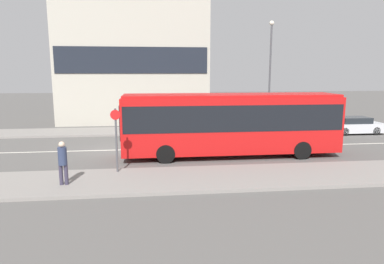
{
  "coord_description": "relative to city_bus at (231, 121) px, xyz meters",
  "views": [
    {
      "loc": [
        2.18,
        -20.23,
        4.56
      ],
      "look_at": [
        4.3,
        -1.89,
        1.33
      ],
      "focal_mm": 32.0,
      "sensor_mm": 36.0,
      "label": 1
    }
  ],
  "objects": [
    {
      "name": "ground_plane",
      "position": [
        -6.39,
        2.19,
        -1.96
      ],
      "size": [
        120.0,
        120.0,
        0.0
      ],
      "primitive_type": "plane",
      "color": "#595654"
    },
    {
      "name": "sidewalk_near",
      "position": [
        -6.39,
        -4.06,
        -1.89
      ],
      "size": [
        44.0,
        3.5,
        0.13
      ],
      "color": "gray",
      "rests_on": "ground_plane"
    },
    {
      "name": "sidewalk_far",
      "position": [
        -6.39,
        8.44,
        -1.89
      ],
      "size": [
        44.0,
        3.5,
        0.13
      ],
      "color": "gray",
      "rests_on": "ground_plane"
    },
    {
      "name": "lane_centerline",
      "position": [
        -6.39,
        2.19,
        -1.95
      ],
      "size": [
        41.8,
        0.16,
        0.01
      ],
      "color": "silver",
      "rests_on": "ground_plane"
    },
    {
      "name": "apartment_block_left_tower",
      "position": [
        -5.83,
        14.93,
        8.17
      ],
      "size": [
        13.27,
        6.56,
        20.27
      ],
      "color": "#B7B2A3",
      "rests_on": "ground_plane"
    },
    {
      "name": "city_bus",
      "position": [
        0.0,
        0.0,
        0.0
      ],
      "size": [
        11.71,
        2.52,
        3.41
      ],
      "rotation": [
        0.0,
        0.0,
        -0.05
      ],
      "color": "red",
      "rests_on": "ground_plane"
    },
    {
      "name": "parked_car_0",
      "position": [
        6.24,
        5.69,
        -1.3
      ],
      "size": [
        4.01,
        1.78,
        1.4
      ],
      "color": "#4C5156",
      "rests_on": "ground_plane"
    },
    {
      "name": "parked_car_1",
      "position": [
        10.86,
        5.79,
        -1.35
      ],
      "size": [
        3.98,
        1.71,
        1.26
      ],
      "color": "silver",
      "rests_on": "ground_plane"
    },
    {
      "name": "pedestrian_near_stop",
      "position": [
        -7.79,
        -4.44,
        -0.83
      ],
      "size": [
        0.35,
        0.34,
        1.76
      ],
      "rotation": [
        0.0,
        0.0,
        -0.01
      ],
      "color": "#383347",
      "rests_on": "sidewalk_near"
    },
    {
      "name": "bus_stop_sign",
      "position": [
        -5.85,
        -2.84,
        -0.16
      ],
      "size": [
        0.44,
        0.12,
        2.86
      ],
      "color": "#4C4C51",
      "rests_on": "sidewalk_near"
    },
    {
      "name": "street_lamp",
      "position": [
        4.83,
        7.82,
        3.1
      ],
      "size": [
        0.36,
        0.36,
        8.26
      ],
      "color": "#4C4C51",
      "rests_on": "sidewalk_far"
    }
  ]
}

